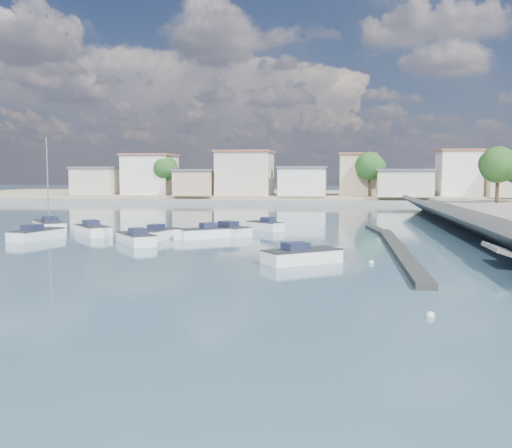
{
  "coord_description": "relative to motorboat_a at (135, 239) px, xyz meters",
  "views": [
    {
      "loc": [
        3.06,
        -29.62,
        5.33
      ],
      "look_at": [
        -3.58,
        14.76,
        1.4
      ],
      "focal_mm": 40.0,
      "sensor_mm": 36.0,
      "label": 1
    }
  ],
  "objects": [
    {
      "name": "motorboat_h",
      "position": [
        13.55,
        -7.46,
        -0.0
      ],
      "size": [
        4.92,
        4.38,
        1.48
      ],
      "color": "white",
      "rests_on": "ground"
    },
    {
      "name": "motorboat_b",
      "position": [
        0.91,
        3.41,
        -0.0
      ],
      "size": [
        2.62,
        4.56,
        1.48
      ],
      "color": "white",
      "rests_on": "ground"
    },
    {
      "name": "ground",
      "position": [
        12.56,
        28.06,
        -0.38
      ],
      "size": [
        400.0,
        400.0,
        0.0
      ],
      "primitive_type": "plane",
      "color": "#325065",
      "rests_on": "ground"
    },
    {
      "name": "motorboat_f",
      "position": [
        8.32,
        12.09,
        -0.0
      ],
      "size": [
        3.91,
        3.58,
        1.48
      ],
      "color": "white",
      "rests_on": "ground"
    },
    {
      "name": "sailboat",
      "position": [
        -12.52,
        9.99,
        0.03
      ],
      "size": [
        5.34,
        5.86,
        9.0
      ],
      "color": "white",
      "rests_on": "ground"
    },
    {
      "name": "motorboat_e",
      "position": [
        -8.87,
        1.74,
        -0.0
      ],
      "size": [
        2.95,
        5.42,
        1.48
      ],
      "color": "white",
      "rests_on": "ground"
    },
    {
      "name": "mooring_buoys",
      "position": [
        16.0,
        3.15,
        -0.33
      ],
      "size": [
        13.44,
        36.82,
        0.35
      ],
      "color": "silver",
      "rests_on": "ground"
    },
    {
      "name": "far_town",
      "position": [
        23.27,
        64.98,
        4.56
      ],
      "size": [
        113.01,
        12.8,
        8.35
      ],
      "color": "beige",
      "rests_on": "far_shore_land"
    },
    {
      "name": "far_shore_quay",
      "position": [
        12.56,
        59.06,
        0.02
      ],
      "size": [
        160.0,
        2.5,
        0.8
      ],
      "primitive_type": "cube",
      "color": "slate",
      "rests_on": "ground"
    },
    {
      "name": "motorboat_g",
      "position": [
        -5.8,
        5.44,
        0.0
      ],
      "size": [
        4.71,
        5.0,
        1.48
      ],
      "color": "white",
      "rests_on": "ground"
    },
    {
      "name": "motorboat_d",
      "position": [
        4.12,
        4.44,
        -0.0
      ],
      "size": [
        4.39,
        3.89,
        1.48
      ],
      "color": "white",
      "rests_on": "ground"
    },
    {
      "name": "motorboat_c",
      "position": [
        5.38,
        7.09,
        0.0
      ],
      "size": [
        5.18,
        4.5,
        1.48
      ],
      "color": "white",
      "rests_on": "ground"
    },
    {
      "name": "breakwater",
      "position": [
        19.46,
        0.75,
        -0.21
      ],
      "size": [
        2.0,
        31.02,
        0.35
      ],
      "color": "black",
      "rests_on": "ground"
    },
    {
      "name": "shore_trees",
      "position": [
        20.9,
        56.18,
        5.84
      ],
      "size": [
        74.56,
        38.32,
        7.92
      ],
      "color": "#38281E",
      "rests_on": "ground"
    },
    {
      "name": "motorboat_a",
      "position": [
        0.0,
        0.0,
        0.0
      ],
      "size": [
        4.21,
        4.65,
        1.48
      ],
      "color": "white",
      "rests_on": "ground"
    },
    {
      "name": "far_shore_land",
      "position": [
        12.56,
        80.06,
        0.32
      ],
      "size": [
        160.0,
        40.0,
        1.4
      ],
      "primitive_type": "cube",
      "color": "gray",
      "rests_on": "ground"
    }
  ]
}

